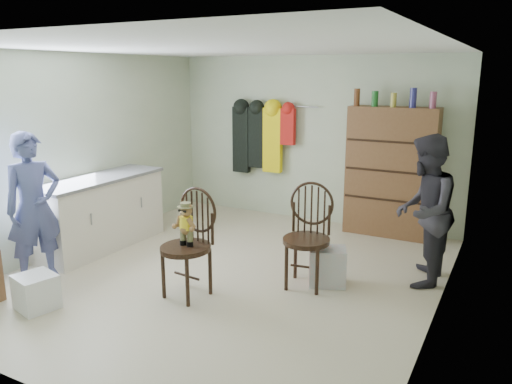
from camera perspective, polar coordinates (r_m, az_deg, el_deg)
The scene contains 11 objects.
ground_plane at distance 5.81m, azimuth -3.15°, elevation -9.28°, with size 5.00×5.00×0.00m, color beige.
room_walls at distance 5.86m, azimuth -0.63°, elevation 6.93°, with size 5.00×5.00×5.00m.
counter at distance 6.83m, azimuth -17.36°, elevation -2.22°, with size 0.64×1.86×0.94m.
plastic_tub at distance 5.39m, azimuth -23.82°, elevation -10.39°, with size 0.36×0.34×0.34m, color white.
chair_front at distance 5.11m, azimuth -7.65°, elevation -4.88°, with size 0.55×0.55×1.12m.
chair_far at distance 5.36m, azimuth 5.97°, elevation -4.51°, with size 0.56×0.56×1.12m.
striped_bag at distance 5.51m, azimuth 8.15°, elevation -8.41°, with size 0.39×0.30×0.41m, color #E57B72.
person_left at distance 5.90m, azimuth -24.05°, elevation -1.66°, with size 0.60×0.40×1.65m, color #495187.
person_right at distance 5.60m, azimuth 18.67°, elevation -2.05°, with size 0.79×0.62×1.63m, color #2D2B33.
dresser at distance 7.17m, azimuth 15.14°, elevation 2.26°, with size 1.20×0.39×2.06m.
coat_rack at distance 7.90m, azimuth 0.55°, elevation 6.23°, with size 1.42×0.12×1.09m.
Camera 1 is at (2.80, -4.57, 2.25)m, focal length 35.00 mm.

